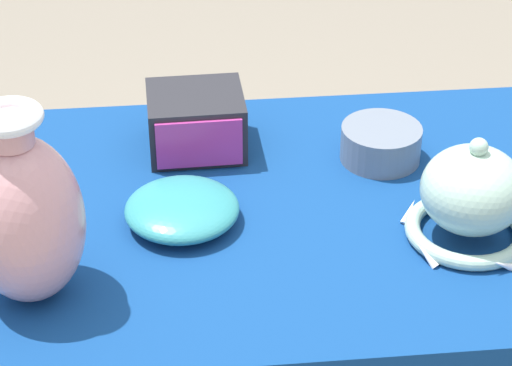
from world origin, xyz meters
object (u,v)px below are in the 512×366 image
object	(u,v)px
mosaic_tile_box	(196,122)
pot_squat_slate	(381,143)
vase_dome_bell	(471,198)
vase_tall_bulbous	(23,216)
bowl_shallow_teal	(182,209)

from	to	relation	value
mosaic_tile_box	pot_squat_slate	bearing A→B (deg)	-13.45
mosaic_tile_box	vase_dome_bell	bearing A→B (deg)	-38.38
vase_tall_bulbous	mosaic_tile_box	distance (m)	0.42
vase_tall_bulbous	vase_dome_bell	size ratio (longest dim) A/B	1.44
vase_dome_bell	bowl_shallow_teal	bearing A→B (deg)	169.36
vase_dome_bell	pot_squat_slate	xyz separation A→B (m)	(-0.08, 0.21, -0.04)
mosaic_tile_box	pot_squat_slate	distance (m)	0.29
bowl_shallow_teal	pot_squat_slate	size ratio (longest dim) A/B	1.30
vase_tall_bulbous	vase_dome_bell	world-z (taller)	vase_tall_bulbous
vase_dome_bell	mosaic_tile_box	distance (m)	0.46
vase_tall_bulbous	bowl_shallow_teal	bearing A→B (deg)	35.11
vase_tall_bulbous	pot_squat_slate	size ratio (longest dim) A/B	2.17
vase_dome_bell	mosaic_tile_box	bearing A→B (deg)	142.99
pot_squat_slate	mosaic_tile_box	bearing A→B (deg)	167.91
vase_dome_bell	bowl_shallow_teal	size ratio (longest dim) A/B	1.16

